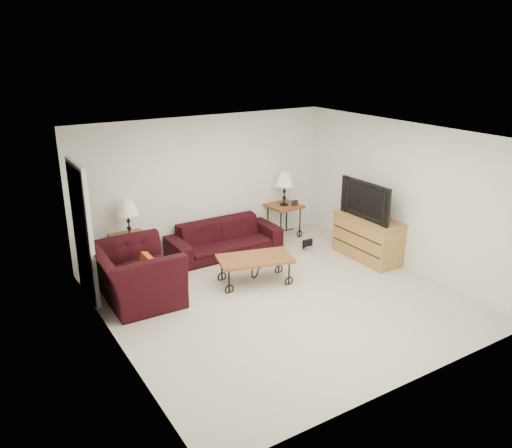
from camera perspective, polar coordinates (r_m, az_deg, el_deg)
The scene contains 20 objects.
ground at distance 7.96m, azimuth 2.68°, elevation -8.24°, with size 5.00×5.00×0.00m, color beige.
wall_back at distance 9.54m, azimuth -5.71°, elevation 4.47°, with size 5.00×0.02×2.50m, color silver.
wall_front at distance 5.74m, azimuth 17.14°, elevation -6.66°, with size 5.00×0.02×2.50m, color silver.
wall_left at distance 6.48m, azimuth -15.79°, elevation -3.51°, with size 0.02×5.00×2.50m, color silver.
wall_right at distance 9.06m, azimuth 16.00°, elevation 3.00°, with size 0.02×5.00×2.50m, color silver.
ceiling at distance 7.16m, azimuth 2.99°, elevation 9.80°, with size 5.00×5.00×0.00m, color white.
doorway at distance 8.07m, azimuth -18.81°, elevation -1.02°, with size 0.08×0.94×2.04m, color black.
sofa at distance 9.48m, azimuth -3.54°, elevation -1.58°, with size 2.10×0.82×0.61m, color black.
side_table_left at distance 9.02m, azimuth -13.69°, elevation -3.16°, with size 0.58×0.58×0.63m, color brown.
side_table_right at distance 10.33m, azimuth 3.11°, elevation 0.38°, with size 0.61×0.61×0.66m, color brown.
lamp_left at distance 8.80m, azimuth -14.01°, elevation 0.64°, with size 0.36×0.36×0.63m, color black, non-canonical shape.
lamp_right at distance 10.13m, azimuth 3.17°, elevation 3.93°, with size 0.38×0.38×0.66m, color black, non-canonical shape.
photo_frame_left at distance 8.71m, azimuth -14.49°, elevation -1.44°, with size 0.13×0.02×0.11m, color black.
photo_frame_right at distance 10.18m, azimuth 4.32°, elevation 2.35°, with size 0.13×0.02×0.11m, color black.
coffee_table at distance 8.36m, azimuth -0.11°, elevation -5.12°, with size 1.18×0.64×0.44m, color brown.
armchair at distance 7.91m, azimuth -13.17°, elevation -5.49°, with size 1.33×1.16×0.86m, color black.
throw_pillow at distance 7.87m, azimuth -12.07°, elevation -4.81°, with size 0.39×0.10×0.39m, color #C84019.
tv_stand at distance 9.46m, azimuth 12.29°, elevation -1.51°, with size 0.54×1.30×0.78m, color olive.
television at distance 9.21m, azimuth 12.52°, elevation 2.68°, with size 1.16×0.15×0.67m, color black.
backpack at distance 9.73m, azimuth 5.36°, elevation -1.71°, with size 0.31×0.24×0.40m, color black.
Camera 1 is at (-4.02, -5.81, 3.68)m, focal length 36.00 mm.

